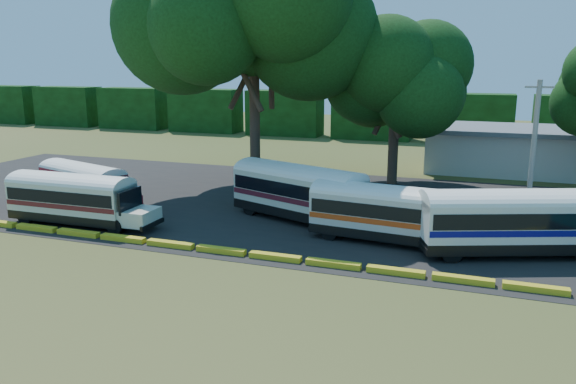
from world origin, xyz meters
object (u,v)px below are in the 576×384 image
(bus_red, at_px, (84,182))
(bus_white_red, at_px, (388,210))
(bus_cream_west, at_px, (74,196))
(tree_west, at_px, (253,10))

(bus_red, xyz_separation_m, bus_white_red, (21.01, -1.17, 0.12))
(bus_cream_west, xyz_separation_m, bus_white_red, (18.42, 2.90, 0.03))
(bus_red, height_order, bus_cream_west, bus_cream_west)
(bus_red, bearing_deg, bus_white_red, 14.80)
(bus_red, xyz_separation_m, bus_cream_west, (2.59, -4.07, 0.09))
(bus_white_red, bearing_deg, tree_west, 144.79)
(bus_red, distance_m, bus_white_red, 21.04)
(bus_cream_west, height_order, bus_white_red, bus_white_red)
(bus_white_red, distance_m, tree_west, 19.97)
(bus_cream_west, bearing_deg, bus_red, 121.85)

